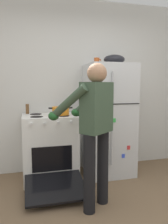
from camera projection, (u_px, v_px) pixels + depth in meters
The scene contains 8 objects.
kitchen_wall_back at pixel (75, 86), 3.64m from camera, with size 6.00×0.10×2.70m, color silver.
refrigerator at pixel (108, 120), 3.45m from camera, with size 0.68×0.72×1.68m.
stove_range at pixel (50, 148), 3.25m from camera, with size 0.76×1.23×0.94m.
person_cook at pixel (93, 123), 2.44m from camera, with size 0.71×0.76×1.60m.
red_pot at pixel (61, 111), 3.19m from camera, with size 0.34×0.24×0.12m.
coffee_mug at pixel (97, 61), 3.35m from camera, with size 0.11×0.08×0.10m.
pepper_mill at pixel (27, 109), 3.32m from camera, with size 0.05×0.05×0.14m, color brown.
mixing_bowl at pixel (114, 60), 3.36m from camera, with size 0.32×0.32×0.14m, color black.
Camera 1 is at (-0.77, -1.64, 1.37)m, focal length 35.81 mm.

